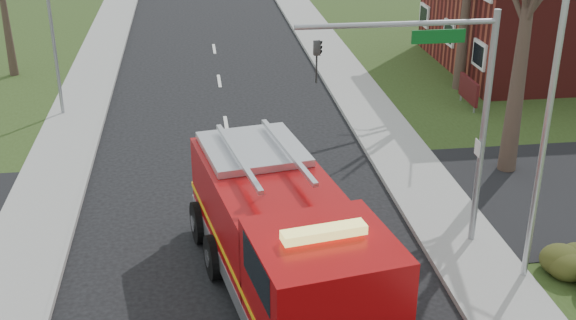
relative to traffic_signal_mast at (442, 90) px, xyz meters
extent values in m
plane|color=black|center=(-5.21, -1.50, -4.71)|extent=(120.00, 120.00, 0.00)
cube|color=gray|center=(0.99, -1.50, -4.63)|extent=(2.40, 80.00, 0.15)
cube|color=gray|center=(-11.41, -1.50, -4.63)|extent=(2.40, 80.00, 0.15)
cube|color=silver|center=(6.24, 16.50, -2.71)|extent=(0.12, 1.40, 1.20)
cube|color=#461013|center=(5.29, 11.00, -3.81)|extent=(0.12, 2.00, 1.00)
cylinder|color=gray|center=(5.29, 10.20, -4.26)|extent=(0.08, 0.08, 0.90)
cylinder|color=gray|center=(5.29, 11.80, -4.26)|extent=(0.08, 0.08, 0.90)
cone|color=#3C2C23|center=(4.29, 4.50, 1.29)|extent=(0.64, 0.64, 12.00)
cylinder|color=gray|center=(1.29, 0.00, -1.31)|extent=(0.18, 0.18, 6.80)
cylinder|color=gray|center=(-1.31, 0.00, 1.79)|extent=(5.20, 0.14, 0.14)
cube|color=#0C591E|center=(-0.21, 0.00, 1.44)|extent=(1.40, 0.06, 0.35)
imported|color=black|center=(-3.31, 0.00, 1.44)|extent=(0.22, 0.18, 1.10)
cylinder|color=#B7BABF|center=(1.99, -2.00, -0.51)|extent=(0.16, 0.16, 8.40)
cylinder|color=gray|center=(-12.01, 12.50, -1.21)|extent=(0.14, 0.14, 7.00)
cube|color=#9B0708|center=(-4.70, -0.54, -2.98)|extent=(3.85, 6.20, 2.34)
cube|color=#9B0708|center=(-3.96, -4.71, -2.82)|extent=(3.35, 3.35, 2.67)
cube|color=#B7BABF|center=(-4.47, -1.86, -3.93)|extent=(4.38, 9.05, 0.50)
cube|color=#E5B20C|center=(-4.47, -1.86, -3.32)|extent=(4.39, 9.05, 0.13)
cube|color=black|center=(-3.75, -5.91, -1.98)|extent=(2.57, 0.56, 0.95)
cube|color=#E5D866|center=(-3.96, -4.71, -1.31)|extent=(1.82, 0.69, 0.20)
cylinder|color=black|center=(-6.47, 1.18, -4.10)|extent=(0.60, 1.27, 1.22)
cylinder|color=black|center=(-3.62, 1.68, -4.10)|extent=(0.60, 1.27, 1.22)
camera|label=1|loc=(-6.41, -17.31, 5.96)|focal=45.00mm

